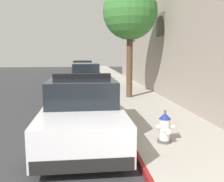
{
  "coord_description": "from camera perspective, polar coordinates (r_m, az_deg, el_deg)",
  "views": [
    {
      "loc": [
        -1.12,
        -1.39,
        2.2
      ],
      "look_at": [
        -0.21,
        6.53,
        1.0
      ],
      "focal_mm": 40.33,
      "sensor_mm": 36.0,
      "label": 1
    }
  ],
  "objects": [
    {
      "name": "street_tree",
      "position": [
        11.92,
        4.11,
        17.3
      ],
      "size": [
        2.48,
        2.48,
        5.15
      ],
      "color": "brown",
      "rests_on": "sidewalk_pavement"
    },
    {
      "name": "curb_painted_edge",
      "position": [
        11.64,
        -1.12,
        -1.97
      ],
      "size": [
        0.08,
        60.0,
        0.15
      ],
      "primitive_type": "cube",
      "color": "maroon",
      "rests_on": "ground"
    },
    {
      "name": "ground_plane",
      "position": [
        12.16,
        -23.48,
        -3.07
      ],
      "size": [
        31.05,
        60.0,
        0.2
      ],
      "primitive_type": "cube",
      "color": "#353538"
    },
    {
      "name": "fire_hydrant",
      "position": [
        5.99,
        11.88,
        -8.15
      ],
      "size": [
        0.44,
        0.4,
        0.76
      ],
      "color": "#4C4C51",
      "rests_on": "sidewalk_pavement"
    },
    {
      "name": "parked_car_silver_ahead",
      "position": [
        16.31,
        -5.95,
        3.37
      ],
      "size": [
        1.94,
        4.84,
        1.56
      ],
      "color": "black",
      "rests_on": "ground"
    },
    {
      "name": "police_cruiser",
      "position": [
        6.63,
        -6.7,
        -4.2
      ],
      "size": [
        1.94,
        4.84,
        1.68
      ],
      "color": "white",
      "rests_on": "ground"
    },
    {
      "name": "parked_car_dark_far",
      "position": [
        23.56,
        -6.68,
        4.95
      ],
      "size": [
        1.94,
        4.84,
        1.56
      ],
      "color": "navy",
      "rests_on": "ground"
    },
    {
      "name": "sidewalk_pavement",
      "position": [
        11.85,
        5.44,
        -1.83
      ],
      "size": [
        2.64,
        60.0,
        0.15
      ],
      "primitive_type": "cube",
      "color": "#ADA89E",
      "rests_on": "ground"
    }
  ]
}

